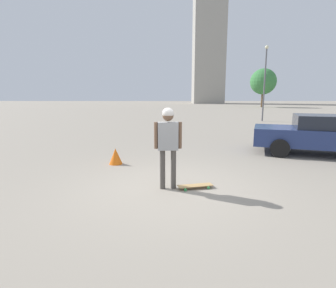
# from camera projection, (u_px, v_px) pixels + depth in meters

# --- Properties ---
(ground_plane) EXTENTS (220.00, 220.00, 0.00)m
(ground_plane) POSITION_uv_depth(u_px,v_px,m) (168.00, 188.00, 5.83)
(ground_plane) COLOR gray
(person) EXTENTS (0.25, 0.60, 1.78)m
(person) POSITION_uv_depth(u_px,v_px,m) (168.00, 138.00, 5.62)
(person) COLOR #4C4742
(person) RESTS_ON ground_plane
(skateboard) EXTENTS (0.41, 0.81, 0.07)m
(skateboard) POSITION_uv_depth(u_px,v_px,m) (195.00, 186.00, 5.82)
(skateboard) COLOR tan
(skateboard) RESTS_ON ground_plane
(car_parked_near) EXTENTS (3.19, 4.84, 1.39)m
(car_parked_near) POSITION_uv_depth(u_px,v_px,m) (323.00, 134.00, 9.07)
(car_parked_near) COLOR navy
(car_parked_near) RESTS_ON ground_plane
(building_block_distant) EXTENTS (10.09, 8.35, 40.76)m
(building_block_distant) POSITION_uv_depth(u_px,v_px,m) (209.00, 29.00, 72.61)
(building_block_distant) COLOR #9E998E
(building_block_distant) RESTS_ON ground_plane
(tree_distant) EXTENTS (4.73, 4.73, 7.08)m
(tree_distant) POSITION_uv_depth(u_px,v_px,m) (263.00, 82.00, 48.44)
(tree_distant) COLOR brown
(tree_distant) RESTS_ON ground_plane
(traffic_cone) EXTENTS (0.40, 0.40, 0.48)m
(traffic_cone) POSITION_uv_depth(u_px,v_px,m) (116.00, 156.00, 7.88)
(traffic_cone) COLOR orange
(traffic_cone) RESTS_ON ground_plane
(lamp_post) EXTENTS (0.28, 0.28, 5.97)m
(lamp_post) POSITION_uv_depth(u_px,v_px,m) (265.00, 78.00, 21.01)
(lamp_post) COLOR #59595E
(lamp_post) RESTS_ON ground_plane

